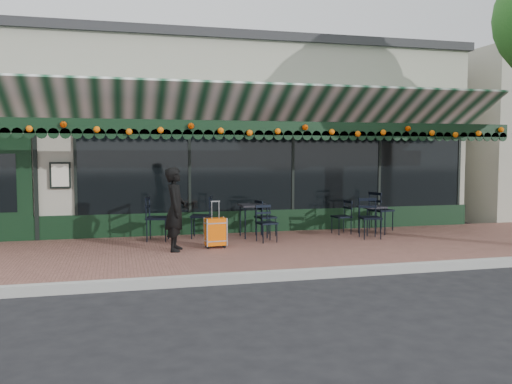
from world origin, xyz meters
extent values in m
plane|color=black|center=(0.00, 0.00, 0.00)|extent=(80.00, 80.00, 0.00)
cube|color=brown|center=(0.00, 2.00, 0.07)|extent=(18.00, 4.00, 0.15)
cube|color=#9E9E99|center=(0.00, -0.08, 0.07)|extent=(18.00, 0.16, 0.15)
cube|color=#A09E8B|center=(0.00, 8.00, 2.25)|extent=(12.00, 8.00, 4.50)
cube|color=black|center=(1.20, 3.98, 1.65)|extent=(9.20, 0.04, 2.00)
cube|color=black|center=(-4.80, 3.98, 1.25)|extent=(1.10, 0.07, 2.20)
cube|color=silver|center=(-3.70, 3.94, 1.50)|extent=(0.42, 0.04, 0.55)
cube|color=black|center=(0.00, 2.52, 2.46)|extent=(12.00, 0.03, 0.28)
cylinder|color=orange|center=(0.00, 2.46, 2.44)|extent=(11.60, 0.12, 0.12)
imported|color=black|center=(-1.52, 2.04, 0.92)|extent=(0.48, 0.63, 1.55)
cube|color=#E15907|center=(-0.75, 2.16, 0.46)|extent=(0.41, 0.26, 0.52)
cube|color=black|center=(-0.75, 2.16, 0.18)|extent=(0.41, 0.26, 0.05)
cube|color=silver|center=(-0.75, 2.16, 0.88)|extent=(0.18, 0.05, 0.32)
cube|color=black|center=(2.94, 3.00, 0.76)|extent=(0.51, 0.51, 0.03)
cylinder|color=black|center=(2.72, 2.79, 0.45)|extent=(0.03, 0.03, 0.60)
cylinder|color=black|center=(3.15, 2.79, 0.45)|extent=(0.03, 0.03, 0.60)
cylinder|color=black|center=(2.72, 3.21, 0.45)|extent=(0.03, 0.03, 0.60)
cylinder|color=black|center=(3.15, 3.21, 0.45)|extent=(0.03, 0.03, 0.60)
cube|color=black|center=(0.28, 3.26, 0.84)|extent=(0.58, 0.58, 0.04)
cylinder|color=black|center=(0.04, 3.02, 0.49)|extent=(0.03, 0.03, 0.67)
cylinder|color=black|center=(0.52, 3.02, 0.49)|extent=(0.03, 0.03, 0.67)
cylinder|color=black|center=(0.04, 3.50, 0.49)|extent=(0.03, 0.03, 0.67)
cylinder|color=black|center=(0.52, 3.50, 0.49)|extent=(0.03, 0.03, 0.67)
camera|label=1|loc=(-2.55, -7.97, 1.97)|focal=38.00mm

